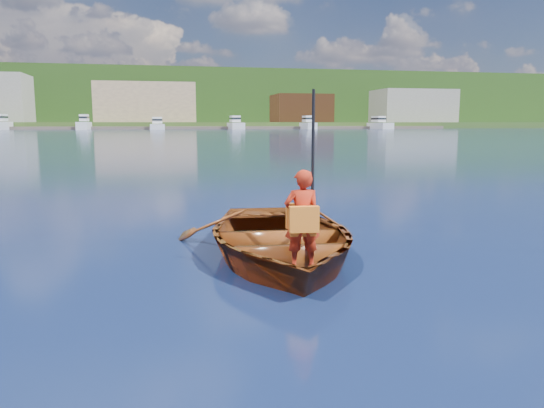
% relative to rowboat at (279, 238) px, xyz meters
% --- Properties ---
extents(ground, '(600.00, 600.00, 0.00)m').
position_rel_rowboat_xyz_m(ground, '(-0.83, 0.51, -0.26)').
color(ground, '#0E2548').
rests_on(ground, ground).
extents(rowboat, '(3.14, 4.18, 0.82)m').
position_rel_rowboat_xyz_m(rowboat, '(0.00, 0.00, 0.00)').
color(rowboat, brown).
rests_on(rowboat, ground).
extents(child_paddler, '(0.44, 0.36, 2.07)m').
position_rel_rowboat_xyz_m(child_paddler, '(0.08, -0.91, 0.43)').
color(child_paddler, red).
rests_on(child_paddler, ground).
extents(shoreline, '(400.00, 140.00, 22.00)m').
position_rel_rowboat_xyz_m(shoreline, '(-0.83, 237.12, 10.06)').
color(shoreline, '#2D571F').
rests_on(shoreline, ground).
extents(dock, '(160.03, 5.50, 0.80)m').
position_rel_rowboat_xyz_m(dock, '(5.83, 148.51, 0.14)').
color(dock, brown).
rests_on(dock, ground).
extents(waterfront_buildings, '(202.00, 16.00, 14.00)m').
position_rel_rowboat_xyz_m(waterfront_buildings, '(-8.57, 165.51, 7.48)').
color(waterfront_buildings, brown).
rests_on(waterfront_buildings, ground).
extents(marina_yachts, '(145.32, 13.73, 4.33)m').
position_rel_rowboat_xyz_m(marina_yachts, '(-13.64, 143.83, 1.13)').
color(marina_yachts, silver).
rests_on(marina_yachts, ground).
extents(hillside_trees, '(274.59, 63.19, 20.47)m').
position_rel_rowboat_xyz_m(hillside_trees, '(41.71, 237.30, 17.24)').
color(hillside_trees, '#382314').
rests_on(hillside_trees, ground).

